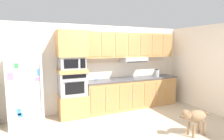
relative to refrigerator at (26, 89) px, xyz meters
name	(u,v)px	position (x,y,z in m)	size (l,w,h in m)	color
ground_plane	(116,120)	(2.07, -0.68, -0.88)	(9.60, 9.60, 0.00)	beige
back_kitchen_wall	(101,68)	(2.07, 0.43, 0.37)	(6.20, 0.12, 2.50)	silver
side_panel_right	(198,67)	(4.87, -0.68, 0.37)	(0.12, 7.10, 2.50)	white
refrigerator	(26,89)	(0.00, 0.00, 0.00)	(0.76, 0.73, 1.76)	#ADADB2
oven_base_cabinet	(73,105)	(1.13, 0.07, -0.58)	(0.74, 0.62, 0.60)	tan
built_in_oven	(73,84)	(1.13, 0.07, 0.02)	(0.70, 0.62, 0.60)	#A8AAAF
appliance_mid_shelf	(72,71)	(1.13, 0.07, 0.37)	(0.74, 0.62, 0.10)	tan
microwave	(72,63)	(1.13, 0.07, 0.58)	(0.64, 0.54, 0.32)	#A8AAAF
appliance_upper_cabinet	(71,44)	(1.13, 0.07, 1.08)	(0.74, 0.62, 0.68)	tan
lower_cabinet_run	(132,93)	(2.98, 0.07, -0.44)	(2.96, 0.63, 0.88)	tan
countertop_slab	(132,79)	(2.98, 0.07, 0.02)	(3.00, 0.64, 0.04)	#4C4C51
backsplash_panel	(128,69)	(2.98, 0.36, 0.29)	(3.00, 0.02, 0.50)	white
upper_cabinet_with_hood	(131,46)	(2.98, 0.19, 1.02)	(2.96, 0.48, 0.88)	tan
screwdriver	(96,80)	(1.84, 0.21, 0.05)	(0.15, 0.16, 0.03)	blue
electric_kettle	(156,73)	(3.85, 0.02, 0.15)	(0.17, 0.17, 0.24)	#A8AAAF
dog	(194,117)	(3.25, -2.06, -0.47)	(0.81, 0.27, 0.61)	#997551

